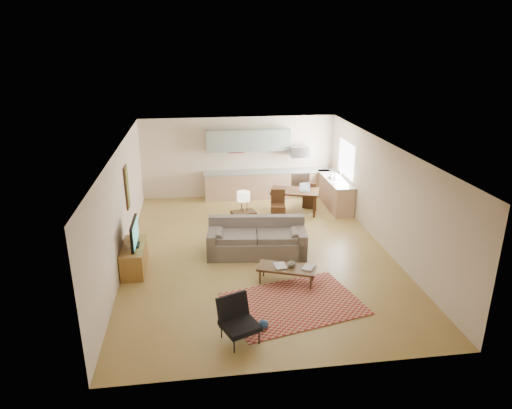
{
  "coord_description": "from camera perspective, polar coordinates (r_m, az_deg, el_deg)",
  "views": [
    {
      "loc": [
        -1.47,
        -10.43,
        5.05
      ],
      "look_at": [
        0.0,
        0.3,
        1.15
      ],
      "focal_mm": 32.0,
      "sensor_mm": 36.0,
      "label": 1
    }
  ],
  "objects": [
    {
      "name": "sofa",
      "position": [
        11.34,
        0.1,
        -4.19
      ],
      "size": [
        2.64,
        1.39,
        0.88
      ],
      "primitive_type": null,
      "rotation": [
        0.0,
        0.0,
        -0.12
      ],
      "color": "#695D54",
      "rests_on": "floor"
    },
    {
      "name": "armchair",
      "position": [
        8.28,
        -2.03,
        -14.45
      ],
      "size": [
        0.9,
        0.9,
        0.79
      ],
      "primitive_type": null,
      "rotation": [
        0.0,
        0.0,
        0.39
      ],
      "color": "black",
      "rests_on": "floor"
    },
    {
      "name": "laptop",
      "position": [
        13.95,
        6.13,
        2.16
      ],
      "size": [
        0.34,
        0.28,
        0.23
      ],
      "primitive_type": null,
      "rotation": [
        0.0,
        0.0,
        -0.18
      ],
      "color": "#A5A8AD",
      "rests_on": "dining_table"
    },
    {
      "name": "rug",
      "position": [
        9.52,
        4.69,
        -12.24
      ],
      "size": [
        2.99,
        2.39,
        0.02
      ],
      "primitive_type": "cube",
      "rotation": [
        0.0,
        0.0,
        0.24
      ],
      "color": "maroon",
      "rests_on": "floor"
    },
    {
      "name": "book_b",
      "position": [
        10.12,
        5.95,
        -7.71
      ],
      "size": [
        0.5,
        0.51,
        0.02
      ],
      "primitive_type": "imported",
      "rotation": [
        0.0,
        0.0,
        -0.54
      ],
      "color": "navy",
      "rests_on": "coffee_table"
    },
    {
      "name": "upper_cabinets",
      "position": [
        15.19,
        -0.95,
        8.03
      ],
      "size": [
        2.8,
        0.34,
        0.7
      ],
      "primitive_type": "cube",
      "color": "gray",
      "rests_on": "room"
    },
    {
      "name": "console_table",
      "position": [
        12.4,
        -1.54,
        -2.42
      ],
      "size": [
        0.7,
        0.56,
        0.72
      ],
      "primitive_type": null,
      "rotation": [
        0.0,
        0.0,
        0.26
      ],
      "color": "#361F11",
      "rests_on": "floor"
    },
    {
      "name": "wall_art_left",
      "position": [
        11.99,
        -15.8,
        2.06
      ],
      "size": [
        0.06,
        0.42,
        1.1
      ],
      "primitive_type": null,
      "color": "olive",
      "rests_on": "room"
    },
    {
      "name": "kitchen_counter_back",
      "position": [
        15.5,
        1.35,
        2.57
      ],
      "size": [
        4.26,
        0.64,
        0.92
      ],
      "primitive_type": null,
      "color": "tan",
      "rests_on": "ground"
    },
    {
      "name": "kitchen_counter_right",
      "position": [
        14.86,
        9.83,
        1.51
      ],
      "size": [
        0.64,
        2.26,
        0.92
      ],
      "primitive_type": null,
      "color": "tan",
      "rests_on": "ground"
    },
    {
      "name": "book_a",
      "position": [
        10.07,
        2.37,
        -7.75
      ],
      "size": [
        0.29,
        0.37,
        0.03
      ],
      "primitive_type": "imported",
      "rotation": [
        0.0,
        0.0,
        0.08
      ],
      "color": "maroon",
      "rests_on": "coffee_table"
    },
    {
      "name": "dining_chair_near",
      "position": [
        13.56,
        2.77,
        -0.09
      ],
      "size": [
        0.48,
        0.49,
        0.88
      ],
      "primitive_type": null,
      "rotation": [
        0.0,
        0.0,
        -0.13
      ],
      "color": "#361F11",
      "rests_on": "floor"
    },
    {
      "name": "tv_credenza",
      "position": [
        11.03,
        -14.96,
        -6.41
      ],
      "size": [
        0.5,
        1.31,
        0.61
      ],
      "primitive_type": null,
      "color": "brown",
      "rests_on": "floor"
    },
    {
      "name": "kitchen_range",
      "position": [
        15.71,
        5.32,
        2.69
      ],
      "size": [
        0.62,
        0.62,
        0.9
      ],
      "primitive_type": "cube",
      "color": "#A5A8AD",
      "rests_on": "ground"
    },
    {
      "name": "vase",
      "position": [
        10.07,
        4.49,
        -7.3
      ],
      "size": [
        0.18,
        0.18,
        0.18
      ],
      "primitive_type": "imported",
      "rotation": [
        0.0,
        0.0,
        -0.02
      ],
      "color": "black",
      "rests_on": "coffee_table"
    },
    {
      "name": "kitchen_microwave",
      "position": [
        15.44,
        5.44,
        6.61
      ],
      "size": [
        0.62,
        0.4,
        0.35
      ],
      "primitive_type": "cube",
      "color": "#A5A8AD",
      "rests_on": "room"
    },
    {
      "name": "dining_table",
      "position": [
        14.13,
        4.83,
        0.37
      ],
      "size": [
        1.63,
        1.23,
        0.73
      ],
      "primitive_type": null,
      "rotation": [
        0.0,
        0.0,
        -0.31
      ],
      "color": "#361F11",
      "rests_on": "floor"
    },
    {
      "name": "soap_bottle",
      "position": [
        14.75,
        9.49,
        3.66
      ],
      "size": [
        0.09,
        0.09,
        0.19
      ],
      "primitive_type": "imported",
      "rotation": [
        0.0,
        0.0,
        0.01
      ],
      "color": "#F7EFBE",
      "rests_on": "kitchen_counter_right"
    },
    {
      "name": "triptych",
      "position": [
        15.32,
        -2.51,
        7.35
      ],
      "size": [
        1.7,
        0.04,
        0.5
      ],
      "primitive_type": null,
      "color": "#F7EFBE",
      "rests_on": "room"
    },
    {
      "name": "window_right",
      "position": [
        14.65,
        11.21,
        5.61
      ],
      "size": [
        0.02,
        1.4,
        1.05
      ],
      "primitive_type": "cube",
      "color": "white",
      "rests_on": "room"
    },
    {
      "name": "room",
      "position": [
        11.17,
        0.21,
        0.45
      ],
      "size": [
        9.0,
        9.0,
        9.0
      ],
      "color": "olive",
      "rests_on": "ground"
    },
    {
      "name": "tv",
      "position": [
        10.78,
        -14.97,
        -3.51
      ],
      "size": [
        0.1,
        1.01,
        0.61
      ],
      "primitive_type": null,
      "color": "black",
      "rests_on": "tv_credenza"
    },
    {
      "name": "dining_chair_far",
      "position": [
        14.67,
        6.74,
        1.32
      ],
      "size": [
        0.54,
        0.55,
        0.86
      ],
      "primitive_type": null,
      "rotation": [
        0.0,
        0.0,
        2.77
      ],
      "color": "#361F11",
      "rests_on": "floor"
    },
    {
      "name": "table_lamp",
      "position": [
        12.17,
        -1.57,
        0.4
      ],
      "size": [
        0.41,
        0.41,
        0.58
      ],
      "primitive_type": null,
      "rotation": [
        0.0,
        0.0,
        0.21
      ],
      "color": "beige",
      "rests_on": "console_table"
    },
    {
      "name": "coffee_table",
      "position": [
        10.17,
        3.83,
        -8.77
      ],
      "size": [
        1.38,
        0.93,
        0.39
      ],
      "primitive_type": null,
      "rotation": [
        0.0,
        0.0,
        -0.37
      ],
      "color": "#46311A",
      "rests_on": "floor"
    }
  ]
}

